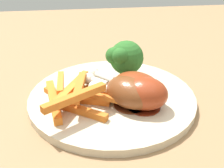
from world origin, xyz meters
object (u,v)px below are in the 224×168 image
chicken_drumstick_far (135,88)px  chicken_drumstick_extra (141,93)px  dining_table (115,144)px  broccoli_floret_front (125,57)px  carrot_fries_pile (75,95)px  chicken_drumstick_near (129,92)px  dinner_plate (112,99)px

chicken_drumstick_far → chicken_drumstick_extra: (0.02, 0.01, 0.00)m
dining_table → chicken_drumstick_extra: (0.07, 0.03, 0.15)m
broccoli_floret_front → chicken_drumstick_far: (0.07, 0.00, -0.02)m
broccoli_floret_front → chicken_drumstick_far: 0.07m
dining_table → chicken_drumstick_far: 0.15m
carrot_fries_pile → chicken_drumstick_near: chicken_drumstick_near is taller
dinner_plate → chicken_drumstick_near: chicken_drumstick_near is taller
carrot_fries_pile → chicken_drumstick_near: 0.08m
chicken_drumstick_near → dinner_plate: bearing=-144.0°
dinner_plate → chicken_drumstick_extra: (0.04, 0.04, 0.03)m
carrot_fries_pile → chicken_drumstick_extra: chicken_drumstick_extra is taller
dining_table → broccoli_floret_front: broccoli_floret_front is taller
broccoli_floret_front → chicken_drumstick_far: size_ratio=0.57×
broccoli_floret_front → chicken_drumstick_near: (0.08, -0.01, -0.02)m
broccoli_floret_front → dinner_plate: bearing=-28.7°
carrot_fries_pile → chicken_drumstick_extra: 0.10m
chicken_drumstick_far → chicken_drumstick_extra: size_ratio=0.99×
dinner_plate → chicken_drumstick_extra: size_ratio=2.14×
chicken_drumstick_extra → chicken_drumstick_near: bearing=-115.2°
chicken_drumstick_extra → dining_table: bearing=-156.8°
dinner_plate → carrot_fries_pile: 0.06m
dining_table → carrot_fries_pile: bearing=-52.6°
dinner_plate → carrot_fries_pile: (0.02, -0.06, 0.02)m
chicken_drumstick_near → dining_table: bearing=-168.6°
dining_table → chicken_drumstick_extra: 0.16m
carrot_fries_pile → dinner_plate: bearing=107.3°
dinner_plate → chicken_drumstick_extra: 0.06m
carrot_fries_pile → chicken_drumstick_near: size_ratio=1.14×
dinner_plate → carrot_fries_pile: bearing=-72.7°
dinner_plate → chicken_drumstick_far: 0.05m
dinner_plate → chicken_drumstick_extra: chicken_drumstick_extra is taller
dinner_plate → chicken_drumstick_far: chicken_drumstick_far is taller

